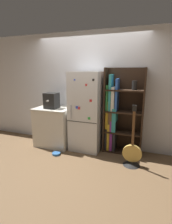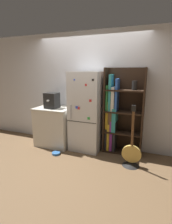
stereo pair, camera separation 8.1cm
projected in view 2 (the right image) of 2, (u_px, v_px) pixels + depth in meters
The scene contains 8 objects.
ground_plane at pixel (83, 151), 3.90m from camera, with size 16.00×16.00×0.00m, color brown.
wall_back at pixel (91, 91), 4.03m from camera, with size 8.00×0.05×2.60m.
refrigerator at pixel (86, 112), 3.85m from camera, with size 0.67×0.58×1.74m.
bookshelf at pixel (118, 115), 3.74m from camera, with size 0.81×0.34×1.82m.
kitchen_counter at pixel (55, 126), 4.19m from camera, with size 0.83×0.67×0.91m.
espresso_machine at pixel (52, 100), 4.00m from camera, with size 0.29×0.33×0.35m.
guitar at pixel (131, 157), 3.27m from camera, with size 0.36×0.32×1.19m.
pet_bowl at pixel (56, 153), 3.75m from camera, with size 0.18×0.18×0.04m.
Camera 2 is at (1.37, -3.32, 1.75)m, focal length 28.00 mm.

